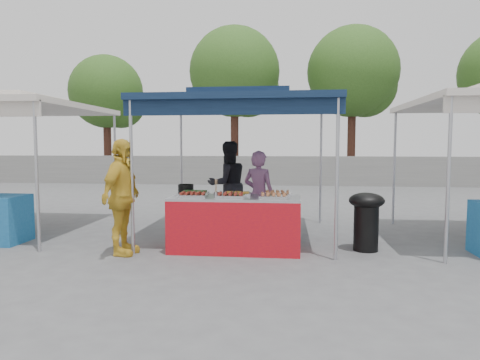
# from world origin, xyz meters

# --- Properties ---
(ground_plane) EXTENTS (80.00, 80.00, 0.00)m
(ground_plane) POSITION_xyz_m (0.00, 0.00, 0.00)
(ground_plane) COLOR #565759
(back_wall) EXTENTS (40.00, 0.25, 1.20)m
(back_wall) POSITION_xyz_m (0.00, 11.00, 0.60)
(back_wall) COLOR gray
(back_wall) RESTS_ON ground_plane
(main_canopy) EXTENTS (3.20, 3.20, 2.57)m
(main_canopy) POSITION_xyz_m (0.00, 0.97, 2.37)
(main_canopy) COLOR #B5B5BC
(main_canopy) RESTS_ON ground_plane
(tree_0) EXTENTS (3.49, 3.43, 5.89)m
(tree_0) POSITION_xyz_m (-7.63, 13.11, 4.03)
(tree_0) COLOR #3E2118
(tree_0) RESTS_ON ground_plane
(tree_1) EXTENTS (4.07, 4.07, 7.00)m
(tree_1) POSITION_xyz_m (-1.47, 12.96, 4.79)
(tree_1) COLOR #3E2118
(tree_1) RESTS_ON ground_plane
(tree_2) EXTENTS (4.05, 4.05, 6.96)m
(tree_2) POSITION_xyz_m (3.82, 13.30, 4.76)
(tree_2) COLOR #3E2118
(tree_2) RESTS_ON ground_plane
(vendor_table) EXTENTS (2.00, 0.80, 0.85)m
(vendor_table) POSITION_xyz_m (0.00, -0.10, 0.43)
(vendor_table) COLOR red
(vendor_table) RESTS_ON ground_plane
(food_tray_fl) EXTENTS (0.42, 0.30, 0.07)m
(food_tray_fl) POSITION_xyz_m (-0.61, -0.32, 0.88)
(food_tray_fl) COLOR silver
(food_tray_fl) RESTS_ON vendor_table
(food_tray_fm) EXTENTS (0.42, 0.30, 0.07)m
(food_tray_fm) POSITION_xyz_m (-0.04, -0.33, 0.88)
(food_tray_fm) COLOR silver
(food_tray_fm) RESTS_ON vendor_table
(food_tray_fr) EXTENTS (0.42, 0.30, 0.07)m
(food_tray_fr) POSITION_xyz_m (0.60, -0.33, 0.88)
(food_tray_fr) COLOR silver
(food_tray_fr) RESTS_ON vendor_table
(food_tray_bl) EXTENTS (0.42, 0.30, 0.07)m
(food_tray_bl) POSITION_xyz_m (-0.66, -0.02, 0.88)
(food_tray_bl) COLOR silver
(food_tray_bl) RESTS_ON vendor_table
(food_tray_bm) EXTENTS (0.42, 0.30, 0.07)m
(food_tray_bm) POSITION_xyz_m (0.03, -0.02, 0.88)
(food_tray_bm) COLOR silver
(food_tray_bm) RESTS_ON vendor_table
(food_tray_br) EXTENTS (0.42, 0.30, 0.07)m
(food_tray_br) POSITION_xyz_m (0.65, 0.01, 0.88)
(food_tray_br) COLOR silver
(food_tray_br) RESTS_ON vendor_table
(cooking_pot) EXTENTS (0.25, 0.25, 0.15)m
(cooking_pot) POSITION_xyz_m (-0.86, 0.26, 0.92)
(cooking_pot) COLOR black
(cooking_pot) RESTS_ON vendor_table
(skewer_cup) EXTENTS (0.07, 0.07, 0.09)m
(skewer_cup) POSITION_xyz_m (-0.26, -0.29, 0.89)
(skewer_cup) COLOR #B5B5BC
(skewer_cup) RESTS_ON vendor_table
(wok_burner) EXTENTS (0.54, 0.54, 0.92)m
(wok_burner) POSITION_xyz_m (2.03, 0.13, 0.54)
(wok_burner) COLOR black
(wok_burner) RESTS_ON ground_plane
(crate_left) EXTENTS (0.54, 0.37, 0.32)m
(crate_left) POSITION_xyz_m (-0.43, 0.47, 0.16)
(crate_left) COLOR #133E9C
(crate_left) RESTS_ON ground_plane
(crate_right) EXTENTS (0.55, 0.39, 0.33)m
(crate_right) POSITION_xyz_m (0.35, 0.66, 0.17)
(crate_right) COLOR #133E9C
(crate_right) RESTS_ON ground_plane
(crate_stacked) EXTENTS (0.52, 0.37, 0.31)m
(crate_stacked) POSITION_xyz_m (0.35, 0.66, 0.49)
(crate_stacked) COLOR #133E9C
(crate_stacked) RESTS_ON crate_right
(vendor_woman) EXTENTS (0.66, 0.56, 1.55)m
(vendor_woman) POSITION_xyz_m (0.31, 0.75, 0.77)
(vendor_woman) COLOR #84547D
(vendor_woman) RESTS_ON ground_plane
(helper_man) EXTENTS (1.05, 0.99, 1.72)m
(helper_man) POSITION_xyz_m (-0.38, 1.82, 0.86)
(helper_man) COLOR black
(helper_man) RESTS_ON ground_plane
(customer_person) EXTENTS (0.52, 1.05, 1.74)m
(customer_person) POSITION_xyz_m (-1.65, -0.53, 0.87)
(customer_person) COLOR gold
(customer_person) RESTS_ON ground_plane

